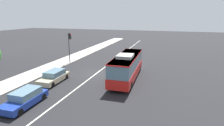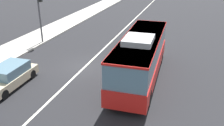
{
  "view_description": "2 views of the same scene",
  "coord_description": "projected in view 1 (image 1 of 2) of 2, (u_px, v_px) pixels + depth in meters",
  "views": [
    {
      "loc": [
        -22.28,
        -9.62,
        7.9
      ],
      "look_at": [
        -0.97,
        -2.69,
        2.04
      ],
      "focal_mm": 29.0,
      "sensor_mm": 36.0,
      "label": 1
    },
    {
      "loc": [
        -16.54,
        -7.61,
        8.06
      ],
      "look_at": [
        -2.76,
        -3.14,
        1.84
      ],
      "focal_mm": 39.39,
      "sensor_mm": 36.0,
      "label": 2
    }
  ],
  "objects": [
    {
      "name": "sedan_beige",
      "position": [
        54.0,
        77.0,
        22.04
      ],
      "size": [
        4.54,
        1.9,
        1.46
      ],
      "rotation": [
        0.0,
        0.0,
        3.16
      ],
      "color": "#C6B793",
      "rests_on": "ground_plane"
    },
    {
      "name": "transit_bus",
      "position": [
        127.0,
        66.0,
        22.82
      ],
      "size": [
        10.06,
        2.77,
        3.46
      ],
      "rotation": [
        0.0,
        0.0,
        0.03
      ],
      "color": "red",
      "rests_on": "ground_plane"
    },
    {
      "name": "lane_centre_line",
      "position": [
        96.0,
        74.0,
        25.38
      ],
      "size": [
        76.0,
        0.16,
        0.01
      ],
      "primitive_type": "cube",
      "color": "silver",
      "rests_on": "ground_plane"
    },
    {
      "name": "sedan_blue",
      "position": [
        25.0,
        98.0,
        16.23
      ],
      "size": [
        4.55,
        1.94,
        1.46
      ],
      "rotation": [
        0.0,
        0.0,
        3.17
      ],
      "color": "#1E3899",
      "rests_on": "ground_plane"
    },
    {
      "name": "sidewalk_kerb",
      "position": [
        48.0,
        68.0,
        27.77
      ],
      "size": [
        80.0,
        3.49,
        0.14
      ],
      "primitive_type": "cube",
      "color": "#B2ADA3",
      "rests_on": "ground_plane"
    },
    {
      "name": "traffic_light_near_corner",
      "position": [
        70.0,
        43.0,
        30.13
      ],
      "size": [
        0.33,
        0.62,
        5.2
      ],
      "rotation": [
        0.0,
        0.0,
        -1.59
      ],
      "color": "#47474C",
      "rests_on": "ground_plane"
    },
    {
      "name": "ground_plane",
      "position": [
        96.0,
        74.0,
        25.38
      ],
      "size": [
        160.0,
        160.0,
        0.0
      ],
      "primitive_type": "plane",
      "color": "black"
    }
  ]
}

